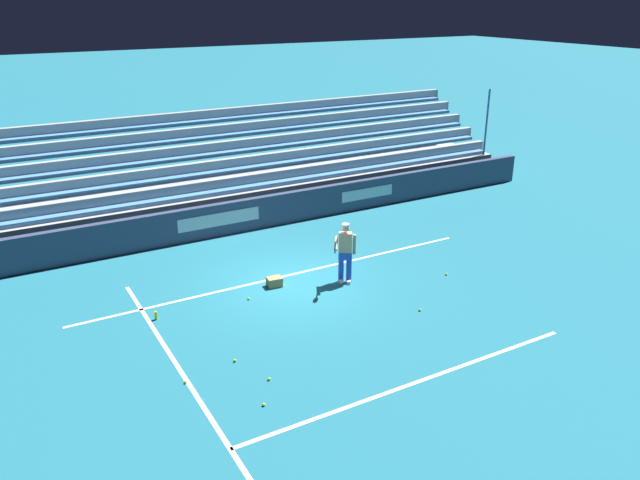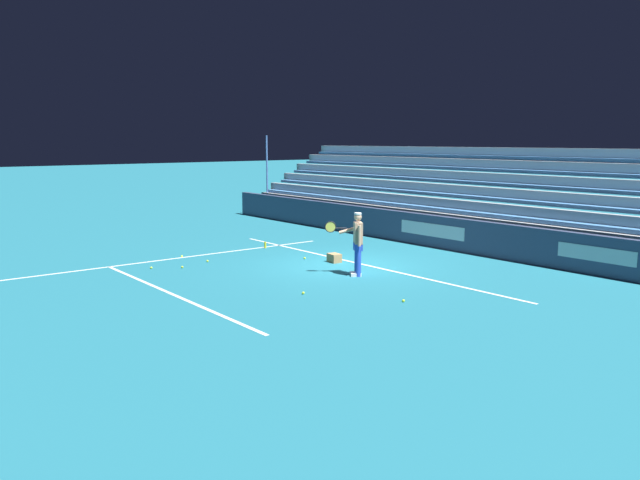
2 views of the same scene
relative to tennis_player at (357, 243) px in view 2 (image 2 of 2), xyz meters
name	(u,v)px [view 2 (image 2 of 2)]	position (x,y,z in m)	size (l,w,h in m)	color
ground_plane	(345,265)	(1.24, -0.67, -0.89)	(160.00, 160.00, 0.00)	#1E6B7F
court_baseline_white	(358,263)	(1.24, -1.17, -0.89)	(12.00, 0.10, 0.01)	white
court_sideline_white	(158,261)	(5.35, 3.33, -0.89)	(0.10, 12.00, 0.01)	white
court_service_line_white	(172,294)	(1.24, 4.83, -0.89)	(8.22, 0.10, 0.01)	white
back_wall_sponsor_board	(445,233)	(1.23, -5.11, -0.34)	(25.50, 0.25, 1.10)	#384260
bleacher_stand	(493,220)	(1.24, -7.74, -0.10)	(24.22, 4.00, 3.85)	#9EA3A8
tennis_player	(357,243)	(0.00, 0.00, 0.00)	(0.95, 0.84, 1.71)	blue
ball_box_cardboard	(334,258)	(1.81, -0.72, -0.76)	(0.40, 0.30, 0.26)	#A87F51
tennis_ball_toward_net	(303,293)	(-0.76, 2.39, -0.86)	(0.07, 0.07, 0.07)	#CCE533
tennis_ball_near_player	(182,256)	(5.40, 2.51, -0.86)	(0.07, 0.07, 0.07)	#CCE533
tennis_ball_on_baseline	(151,268)	(4.32, 4.00, -0.86)	(0.07, 0.07, 0.07)	#CCE533
tennis_ball_far_right	(208,261)	(4.20, 2.26, -0.86)	(0.07, 0.07, 0.07)	#CCE533
tennis_ball_by_box	(403,301)	(-2.76, 1.05, -0.86)	(0.07, 0.07, 0.07)	#CCE533
tennis_ball_stray_back	(305,258)	(2.75, -0.32, -0.86)	(0.07, 0.07, 0.07)	#CCE533
tennis_ball_midcourt	(182,267)	(3.85, 3.26, -0.86)	(0.07, 0.07, 0.07)	#CCE533
water_bottle	(265,245)	(5.16, -0.46, -0.78)	(0.07, 0.07, 0.22)	yellow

